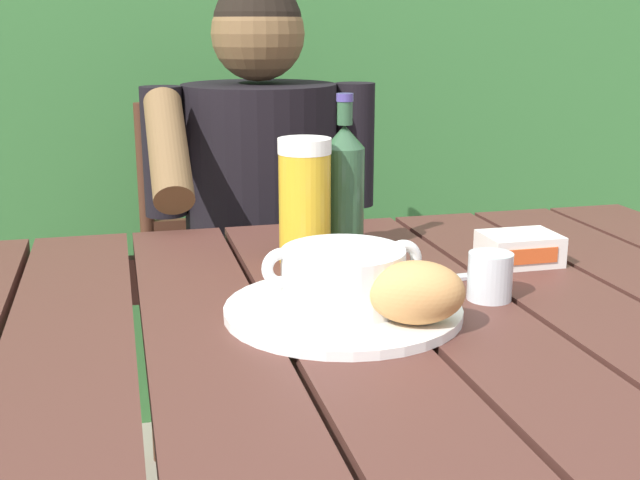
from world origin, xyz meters
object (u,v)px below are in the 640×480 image
object	(u,v)px
serving_plate	(343,310)
beer_bottle	(344,187)
water_glass_small	(490,276)
beer_glass	(305,201)
chair_near_diner	(252,296)
soup_bowl	(343,276)
butter_tub	(519,249)
person_eating	(263,222)
bread_roll	(416,292)
table_knife	(426,280)

from	to	relation	value
serving_plate	beer_bottle	xyz separation A→B (m)	(0.08, 0.27, 0.10)
beer_bottle	water_glass_small	bearing A→B (deg)	-65.00
serving_plate	beer_glass	world-z (taller)	beer_glass
chair_near_diner	soup_bowl	size ratio (longest dim) A/B	4.58
serving_plate	butter_tub	distance (m)	0.35
serving_plate	soup_bowl	xyz separation A→B (m)	(0.00, -0.00, 0.04)
chair_near_diner	serving_plate	bearing A→B (deg)	-91.95
serving_plate	person_eating	bearing A→B (deg)	87.76
chair_near_diner	serving_plate	distance (m)	0.96
serving_plate	soup_bowl	distance (m)	0.04
bread_roll	beer_glass	size ratio (longest dim) A/B	0.70
water_glass_small	table_knife	size ratio (longest dim) A/B	0.36
serving_plate	table_knife	distance (m)	0.17
butter_tub	chair_near_diner	bearing A→B (deg)	110.53
table_knife	chair_near_diner	bearing A→B (deg)	98.01
water_glass_small	serving_plate	bearing A→B (deg)	-177.01
person_eating	water_glass_small	size ratio (longest dim) A/B	19.18
person_eating	beer_glass	size ratio (longest dim) A/B	6.40
chair_near_diner	soup_bowl	distance (m)	0.97
chair_near_diner	water_glass_small	world-z (taller)	chair_near_diner
chair_near_diner	butter_tub	distance (m)	0.87
chair_near_diner	soup_bowl	world-z (taller)	chair_near_diner
water_glass_small	person_eating	bearing A→B (deg)	103.74
beer_bottle	bread_roll	bearing A→B (deg)	-91.93
bread_roll	water_glass_small	bearing A→B (deg)	32.96
chair_near_diner	water_glass_small	bearing A→B (deg)	-79.33
serving_plate	table_knife	size ratio (longest dim) A/B	1.71
butter_tub	beer_glass	bearing A→B (deg)	163.90
beer_bottle	water_glass_small	world-z (taller)	beer_bottle
beer_glass	table_knife	bearing A→B (deg)	-46.40
beer_glass	butter_tub	xyz separation A→B (m)	(0.31, -0.09, -0.07)
bread_roll	person_eating	bearing A→B (deg)	92.73
chair_near_diner	soup_bowl	xyz separation A→B (m)	(-0.03, -0.91, 0.33)
bread_roll	water_glass_small	xyz separation A→B (m)	(0.14, 0.09, -0.02)
beer_glass	table_knife	size ratio (longest dim) A/B	1.08
serving_plate	butter_tub	xyz separation A→B (m)	(0.32, 0.15, 0.02)
beer_glass	water_glass_small	distance (m)	0.31
soup_bowl	person_eating	bearing A→B (deg)	87.76
beer_bottle	soup_bowl	bearing A→B (deg)	-105.83
butter_tub	table_knife	size ratio (longest dim) A/B	0.65
person_eating	bread_roll	world-z (taller)	person_eating
serving_plate	butter_tub	size ratio (longest dim) A/B	2.65
person_eating	beer_bottle	bearing A→B (deg)	-83.59
chair_near_diner	beer_bottle	bearing A→B (deg)	-85.80
chair_near_diner	person_eating	distance (m)	0.30
serving_plate	beer_bottle	distance (m)	0.30
serving_plate	beer_glass	distance (m)	0.26
soup_bowl	water_glass_small	distance (m)	0.20
soup_bowl	beer_glass	size ratio (longest dim) A/B	1.08
soup_bowl	bread_roll	bearing A→B (deg)	-49.40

